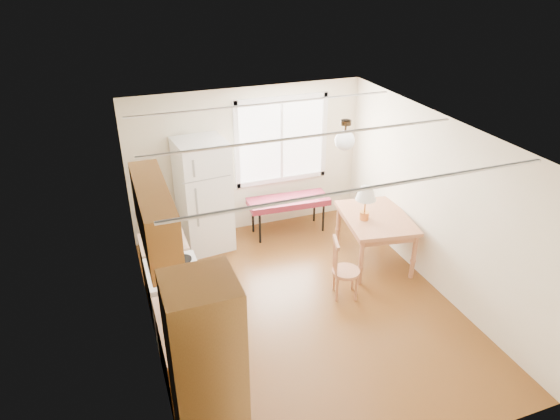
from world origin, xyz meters
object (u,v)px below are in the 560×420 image
bench (288,202)px  chair (340,265)px  refrigerator (203,195)px  dining_table (376,222)px

bench → chair: (0.01, -1.98, -0.06)m
refrigerator → chair: bearing=-60.2°
refrigerator → chair: refrigerator is taller
refrigerator → dining_table: (2.37, -1.39, -0.23)m
chair → refrigerator: bearing=142.7°
chair → bench: bearing=107.5°
bench → chair: chair is taller
refrigerator → bench: 1.48m
dining_table → chair: size_ratio=1.58×
bench → dining_table: bearing=-51.9°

